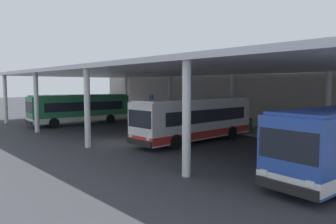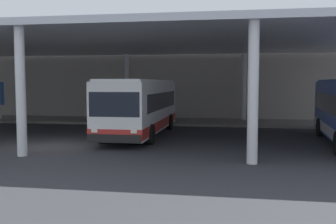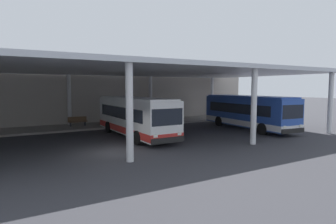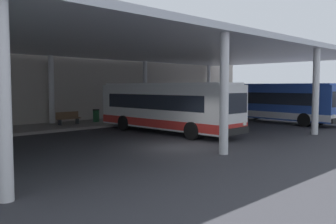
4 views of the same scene
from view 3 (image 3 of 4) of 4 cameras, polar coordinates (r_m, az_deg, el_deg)
The scene contains 8 objects.
ground_plane at distance 17.73m, azimuth -10.82°, elevation -8.01°, with size 200.00×200.00×0.00m, color #333338.
platform_kerb at distance 28.90m, azimuth -18.58°, elevation -2.97°, with size 42.00×4.50×0.18m, color gray.
station_building_facade at distance 31.83m, azimuth -19.94°, elevation 4.07°, with size 48.00×1.60×7.22m, color #ADA399.
canopy_shelter at distance 22.58m, azimuth -15.72°, elevation 8.18°, with size 40.00×17.00×5.55m.
bus_second_bay at distance 22.79m, azimuth -6.77°, elevation -0.85°, with size 2.80×10.56×3.17m.
bus_middle_bay at distance 27.87m, azimuth 15.84°, elevation 0.06°, with size 3.33×10.69×3.17m.
bench_waiting at distance 28.97m, azimuth -17.85°, elevation -1.79°, with size 1.80×0.45×0.92m.
trash_bin at distance 29.93m, azimuth -13.12°, elevation -1.44°, with size 0.52×0.52×0.98m.
Camera 3 is at (-5.67, -16.32, 3.96)m, focal length 30.06 mm.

